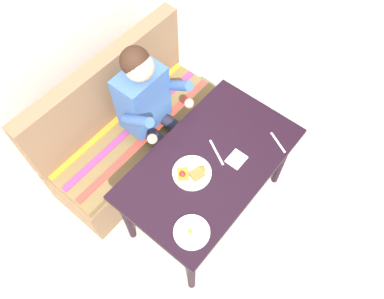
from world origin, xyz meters
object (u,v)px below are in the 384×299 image
couch (132,133)px  plate_eggs (192,232)px  person (150,105)px  fork (278,142)px  table (210,168)px  plate_breakfast (192,173)px  knife (216,152)px  napkin (236,159)px

couch → plate_eggs: 1.14m
person → fork: 0.90m
table → plate_breakfast: 0.18m
table → couch: bearing=90.0°
person → plate_breakfast: bearing=-112.2°
plate_breakfast → plate_eggs: size_ratio=1.16×
fork → knife: (-0.31, 0.26, 0.00)m
person → plate_breakfast: 0.60m
plate_eggs → fork: size_ratio=1.24×
person → knife: person is taller
plate_breakfast → plate_eggs: plate_breakfast is taller
plate_eggs → knife: (0.51, 0.21, -0.01)m
couch → person: person is taller
table → person: person is taller
table → fork: 0.47m
knife → napkin: bearing=-45.2°
person → plate_eggs: 0.95m
napkin → fork: size_ratio=0.72×
fork → table: bearing=172.2°
knife → person: bearing=117.2°
plate_breakfast → fork: plate_breakfast is taller
plate_breakfast → napkin: bearing=-30.6°
table → person: (0.08, 0.59, 0.09)m
couch → napkin: 0.98m
plate_breakfast → napkin: plate_breakfast is taller
plate_eggs → napkin: plate_eggs is taller
person → knife: (-0.01, -0.58, -0.01)m
couch → plate_breakfast: bearing=-101.1°
knife → fork: bearing=-12.4°
couch → person: size_ratio=1.19×
napkin → plate_eggs: bearing=-171.3°
person → knife: size_ratio=6.06×
couch → fork: bearing=-69.0°
fork → person: bearing=135.4°
napkin → knife: napkin is taller
table → plate_eggs: bearing=-154.9°
table → fork: size_ratio=7.06×
couch → napkin: size_ratio=11.82×
plate_eggs → knife: plate_eggs is taller
couch → knife: couch is taller
plate_eggs → couch: bearing=65.9°
person → table: bearing=-98.0°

